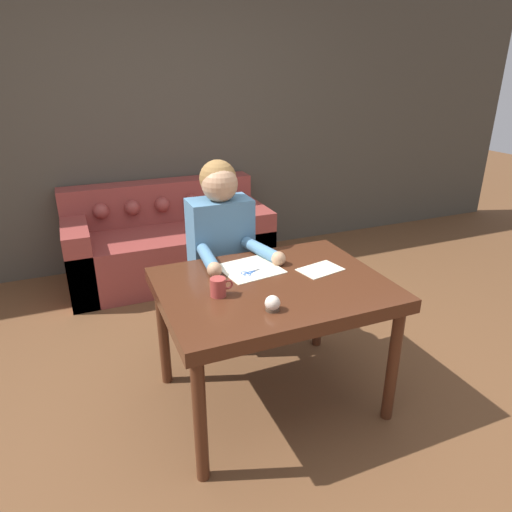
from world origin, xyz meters
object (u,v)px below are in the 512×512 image
couch (168,243)px  scissors (252,272)px  person (222,258)px  mug (219,287)px  pin_cushion (272,304)px  dining_table (272,296)px

couch → scissors: 1.77m
person → mug: 0.68m
scissors → pin_cushion: size_ratio=2.74×
couch → pin_cushion: bearing=-89.1°
pin_cushion → scissors: bearing=80.8°
dining_table → couch: size_ratio=0.67×
dining_table → mug: 0.32m
dining_table → person: person is taller
scissors → pin_cushion: pin_cushion is taller
person → pin_cushion: 0.87m
couch → scissors: bearing=-86.7°
person → scissors: size_ratio=6.33×
dining_table → couch: 1.90m
person → scissors: bearing=-87.5°
couch → person: bearing=-86.4°
dining_table → mug: (-0.30, -0.03, 0.12)m
scissors → pin_cushion: (-0.07, -0.41, 0.03)m
couch → dining_table: bearing=-85.3°
person → mug: (-0.22, -0.63, 0.13)m
person → couch: bearing=93.6°
mug → pin_cushion: (0.18, -0.23, -0.01)m
person → dining_table: bearing=-83.1°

